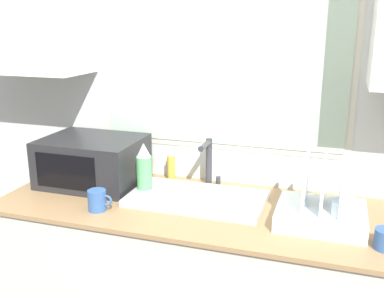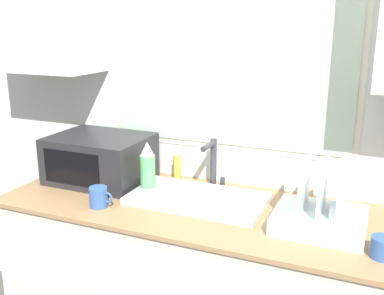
{
  "view_description": "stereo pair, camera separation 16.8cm",
  "coord_description": "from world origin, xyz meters",
  "px_view_note": "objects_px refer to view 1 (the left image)",
  "views": [
    {
      "loc": [
        0.57,
        -1.49,
        1.75
      ],
      "look_at": [
        -0.02,
        0.3,
        1.22
      ],
      "focal_mm": 42.0,
      "sensor_mm": 36.0,
      "label": 1
    },
    {
      "loc": [
        0.72,
        -1.43,
        1.75
      ],
      "look_at": [
        -0.02,
        0.3,
        1.22
      ],
      "focal_mm": 42.0,
      "sensor_mm": 36.0,
      "label": 2
    }
  ],
  "objects_px": {
    "dish_rack": "(323,210)",
    "soap_bottle": "(171,168)",
    "spray_bottle": "(144,170)",
    "faucet": "(209,160)",
    "mug_near_sink": "(97,200)",
    "microwave": "(93,161)"
  },
  "relations": [
    {
      "from": "faucet",
      "to": "dish_rack",
      "type": "bearing_deg",
      "value": -24.14
    },
    {
      "from": "dish_rack",
      "to": "mug_near_sink",
      "type": "xyz_separation_m",
      "value": [
        -0.96,
        -0.17,
        -0.02
      ]
    },
    {
      "from": "dish_rack",
      "to": "soap_bottle",
      "type": "height_order",
      "value": "dish_rack"
    },
    {
      "from": "microwave",
      "to": "soap_bottle",
      "type": "distance_m",
      "value": 0.4
    },
    {
      "from": "spray_bottle",
      "to": "soap_bottle",
      "type": "bearing_deg",
      "value": 73.83
    },
    {
      "from": "faucet",
      "to": "soap_bottle",
      "type": "xyz_separation_m",
      "value": [
        -0.21,
        0.03,
        -0.07
      ]
    },
    {
      "from": "spray_bottle",
      "to": "mug_near_sink",
      "type": "xyz_separation_m",
      "value": [
        -0.12,
        -0.24,
        -0.08
      ]
    },
    {
      "from": "dish_rack",
      "to": "soap_bottle",
      "type": "relative_size",
      "value": 2.17
    },
    {
      "from": "microwave",
      "to": "spray_bottle",
      "type": "height_order",
      "value": "spray_bottle"
    },
    {
      "from": "mug_near_sink",
      "to": "microwave",
      "type": "bearing_deg",
      "value": 122.77
    },
    {
      "from": "spray_bottle",
      "to": "mug_near_sink",
      "type": "bearing_deg",
      "value": -116.24
    },
    {
      "from": "faucet",
      "to": "soap_bottle",
      "type": "relative_size",
      "value": 1.53
    },
    {
      "from": "faucet",
      "to": "microwave",
      "type": "xyz_separation_m",
      "value": [
        -0.59,
        -0.12,
        -0.03
      ]
    },
    {
      "from": "dish_rack",
      "to": "mug_near_sink",
      "type": "relative_size",
      "value": 3.09
    },
    {
      "from": "mug_near_sink",
      "to": "dish_rack",
      "type": "bearing_deg",
      "value": 9.81
    },
    {
      "from": "microwave",
      "to": "dish_rack",
      "type": "bearing_deg",
      "value": -6.78
    },
    {
      "from": "microwave",
      "to": "faucet",
      "type": "bearing_deg",
      "value": 11.25
    },
    {
      "from": "spray_bottle",
      "to": "faucet",
      "type": "bearing_deg",
      "value": 32.99
    },
    {
      "from": "dish_rack",
      "to": "mug_near_sink",
      "type": "height_order",
      "value": "dish_rack"
    },
    {
      "from": "microwave",
      "to": "mug_near_sink",
      "type": "relative_size",
      "value": 4.26
    },
    {
      "from": "microwave",
      "to": "soap_bottle",
      "type": "xyz_separation_m",
      "value": [
        0.37,
        0.15,
        -0.05
      ]
    },
    {
      "from": "soap_bottle",
      "to": "mug_near_sink",
      "type": "distance_m",
      "value": 0.48
    }
  ]
}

